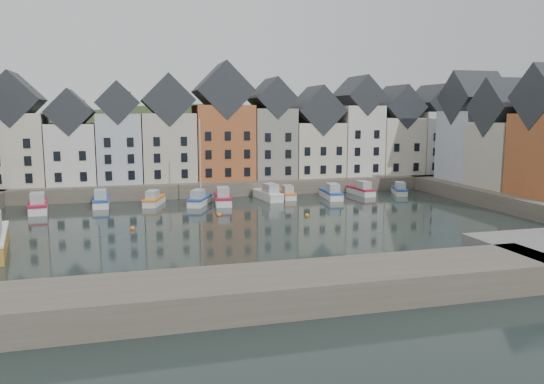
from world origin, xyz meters
name	(u,v)px	position (x,y,z in m)	size (l,w,h in m)	color
ground	(269,228)	(0.00, 0.00, 0.00)	(260.00, 260.00, 0.00)	black
far_quay	(221,183)	(0.00, 30.00, 1.00)	(90.00, 16.00, 2.00)	brown
right_quay	(539,200)	(37.00, 3.00, 1.00)	(14.00, 54.00, 2.00)	brown
near_wall	(202,296)	(-10.00, -22.00, 1.00)	(50.00, 6.00, 2.00)	brown
hillside	(202,256)	(0.02, 56.00, -17.96)	(153.60, 70.40, 64.00)	#223018
far_terrace	(243,134)	(3.21, 28.00, 8.88)	(72.37, 8.16, 17.78)	beige
right_terrace	(510,137)	(36.00, 8.07, 8.91)	(8.30, 24.25, 16.36)	#B1BAC5
mooring_buoys	(223,219)	(-4.00, 5.33, 0.15)	(20.50, 5.50, 0.50)	orange
boat_a	(38,205)	(-25.19, 16.67, 0.80)	(3.04, 7.24, 2.70)	silver
boat_b	(101,201)	(-17.84, 18.85, 0.74)	(2.08, 6.48, 2.48)	silver
boat_c	(154,200)	(-11.10, 18.03, 0.67)	(3.43, 6.09, 2.23)	silver
boat_d	(199,199)	(-5.22, 16.49, 0.75)	(4.13, 6.31, 11.59)	silver
boat_e	(223,198)	(-2.11, 16.45, 0.77)	(2.79, 6.94, 2.59)	silver
boat_f	(268,194)	(4.73, 18.25, 0.77)	(3.02, 6.96, 2.59)	silver
boat_g	(287,194)	(7.60, 18.80, 0.63)	(2.02, 5.61, 2.12)	silver
boat_h	(331,193)	(13.70, 16.92, 0.73)	(2.59, 6.54, 2.45)	silver
boat_i	(361,190)	(19.31, 19.08, 0.70)	(2.36, 6.24, 2.35)	silver
boat_j	(399,190)	(25.10, 18.01, 0.63)	(3.38, 5.72, 2.10)	silver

